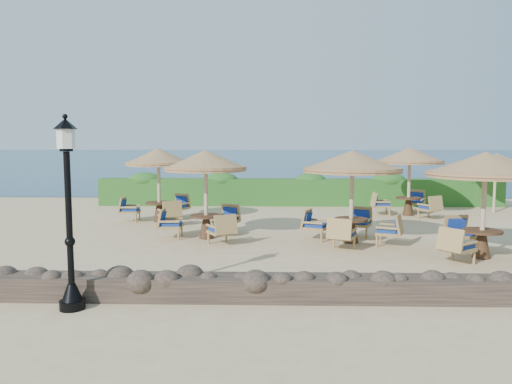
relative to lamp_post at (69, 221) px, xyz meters
name	(u,v)px	position (x,y,z in m)	size (l,w,h in m)	color
ground	(313,236)	(4.80, 6.80, -1.55)	(120.00, 120.00, 0.00)	#D0B484
sea	(277,157)	(4.80, 76.80, -1.55)	(160.00, 160.00, 0.00)	#0C2B50
hedge	(299,192)	(4.80, 14.00, -0.95)	(18.00, 0.90, 1.20)	#1E511A
stone_wall	(343,289)	(4.80, 0.60, -1.33)	(15.00, 0.65, 0.44)	brown
lamp_post	(69,221)	(0.00, 0.00, 0.00)	(0.44, 0.44, 3.31)	black
extra_parasol	(496,159)	(12.60, 12.00, 0.62)	(2.30, 2.30, 2.41)	#CFB592
cafe_set_0	(206,178)	(1.56, 6.33, 0.27)	(2.64, 2.77, 2.65)	#CFB592
cafe_set_1	(352,179)	(5.79, 5.79, 0.28)	(2.85, 2.85, 2.65)	#CFB592
cafe_set_2	(485,181)	(8.76, 4.03, 0.38)	(2.88, 2.88, 2.65)	#CFB592
cafe_set_3	(159,172)	(-0.53, 9.38, 0.23)	(2.58, 2.77, 2.65)	#CFB592
cafe_set_4	(410,168)	(8.90, 11.12, 0.31)	(2.71, 2.77, 2.65)	#CFB592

